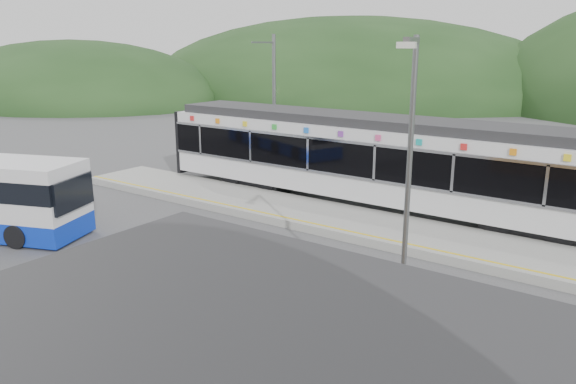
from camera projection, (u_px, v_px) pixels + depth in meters
The scene contains 7 objects.
ground at pixel (288, 249), 18.47m from camera, with size 120.00×120.00×0.00m, color #4C4C4F.
hills at pixel (525, 242), 19.15m from camera, with size 146.00×149.00×26.00m.
platform at pixel (339, 220), 21.02m from camera, with size 26.00×3.20×0.30m, color #9E9E99.
yellow_line at pixel (320, 225), 19.96m from camera, with size 26.00×0.10×0.01m, color yellow.
train at pixel (381, 159), 22.49m from camera, with size 20.44×3.01×3.74m.
catenary_mast_west at pixel (274, 103), 28.20m from camera, with size 0.18×1.80×7.00m.
lamp_post at pixel (407, 167), 11.96m from camera, with size 0.38×1.20×6.73m.
Camera 1 is at (10.11, -14.12, 6.56)m, focal length 35.00 mm.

